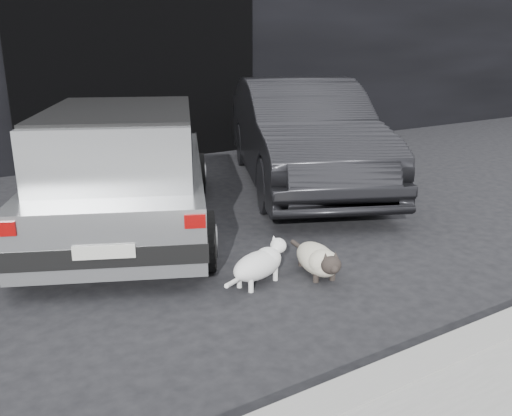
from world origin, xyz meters
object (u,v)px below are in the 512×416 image
cat_white (261,263)px  cat_siamese (319,260)px  silver_hatchback (124,165)px  second_car (302,133)px

cat_white → cat_siamese: bearing=58.3°
cat_white → silver_hatchback: bearing=179.1°
second_car → cat_siamese: bearing=-99.3°
second_car → silver_hatchback: bearing=-143.8°
silver_hatchback → second_car: 2.72m
second_car → cat_white: size_ratio=5.91×
silver_hatchback → cat_siamese: 2.27m
second_car → cat_white: (-2.16, -2.40, -0.53)m
silver_hatchback → cat_white: bearing=-50.4°
silver_hatchback → cat_siamese: silver_hatchback is taller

